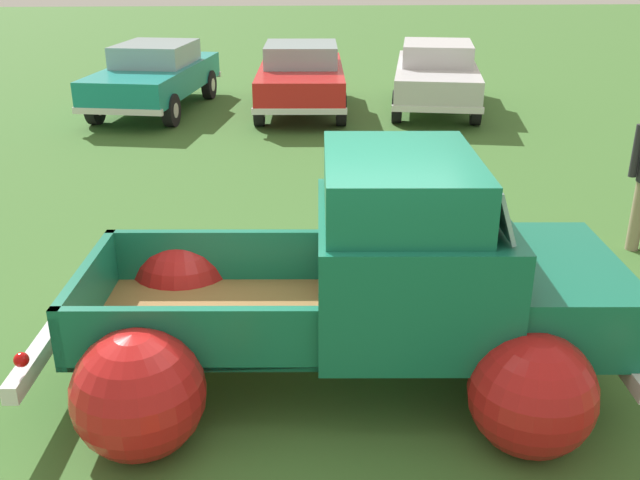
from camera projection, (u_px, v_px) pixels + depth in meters
ground_plane at (327, 374)px, 6.04m from camera, size 80.00×80.00×0.00m
vintage_pickup_truck at (375, 294)px, 5.75m from camera, size 4.71×2.95×1.96m
show_car_0 at (155, 74)px, 15.41m from camera, size 2.54×4.71×1.43m
show_car_1 at (301, 75)px, 15.33m from camera, size 2.02×4.29×1.43m
show_car_2 at (436, 74)px, 15.52m from camera, size 2.53×4.58×1.43m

